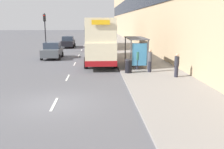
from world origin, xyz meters
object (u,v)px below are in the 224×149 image
object	(u,v)px
double_decker_bus_near	(100,39)
car_1	(68,42)
pedestrian_3	(137,59)
traffic_light_far_kerb	(45,27)
bus_shelter	(138,47)
litter_bin	(128,66)
pedestrian_at_shelter	(177,65)
car_2	(52,51)
double_decker_bus_ahead	(98,33)
pedestrian_1	(150,60)
pedestrian_4	(145,52)
pedestrian_2	(142,54)
car_0	(101,36)

from	to	relation	value
double_decker_bus_near	car_1	world-z (taller)	double_decker_bus_near
pedestrian_3	traffic_light_far_kerb	bearing A→B (deg)	127.70
bus_shelter	litter_bin	xyz separation A→B (m)	(-1.22, -2.84, -1.21)
bus_shelter	litter_bin	distance (m)	3.32
bus_shelter	car_1	bearing A→B (deg)	114.16
bus_shelter	pedestrian_3	world-z (taller)	bus_shelter
pedestrian_3	litter_bin	xyz separation A→B (m)	(-0.89, -1.33, -0.33)
pedestrian_at_shelter	traffic_light_far_kerb	xyz separation A→B (m)	(-12.16, 15.74, 2.37)
pedestrian_at_shelter	pedestrian_3	world-z (taller)	pedestrian_at_shelter
car_2	car_1	bearing A→B (deg)	-92.03
double_decker_bus_ahead	pedestrian_3	bearing A→B (deg)	-80.73
car_2	litter_bin	xyz separation A→B (m)	(7.30, -9.05, -0.20)
car_2	pedestrian_at_shelter	world-z (taller)	pedestrian_at_shelter
pedestrian_1	traffic_light_far_kerb	size ratio (longest dim) A/B	0.35
car_1	pedestrian_1	world-z (taller)	pedestrian_1
car_1	car_2	world-z (taller)	car_2
pedestrian_3	double_decker_bus_ahead	bearing A→B (deg)	99.27
double_decker_bus_ahead	traffic_light_far_kerb	distance (m)	9.14
car_1	car_2	xyz separation A→B (m)	(-0.42, -11.85, 0.00)
pedestrian_3	pedestrian_1	bearing A→B (deg)	-54.47
litter_bin	traffic_light_far_kerb	distance (m)	16.89
car_1	pedestrian_4	distance (m)	17.94
car_2	pedestrian_2	size ratio (longest dim) A/B	2.13
pedestrian_2	bus_shelter	bearing A→B (deg)	-122.60
car_2	bus_shelter	bearing A→B (deg)	143.91
pedestrian_2	traffic_light_far_kerb	size ratio (longest dim) A/B	0.37
car_1	pedestrian_at_shelter	size ratio (longest dim) A/B	2.48
double_decker_bus_ahead	pedestrian_1	distance (m)	20.31
car_2	pedestrian_3	distance (m)	11.26
car_1	pedestrian_4	size ratio (longest dim) A/B	2.39
pedestrian_1	pedestrian_4	xyz separation A→B (m)	(0.66, 5.31, -0.02)
bus_shelter	car_0	size ratio (longest dim) A/B	1.10
double_decker_bus_ahead	car_2	xyz separation A→B (m)	(-5.13, -11.06, -1.41)
double_decker_bus_near	pedestrian_at_shelter	xyz separation A→B (m)	(5.29, -7.64, -1.28)
pedestrian_4	car_0	bearing A→B (deg)	97.17
pedestrian_1	litter_bin	distance (m)	1.75
litter_bin	car_1	bearing A→B (deg)	108.22
double_decker_bus_near	pedestrian_at_shelter	bearing A→B (deg)	-55.31
double_decker_bus_near	pedestrian_at_shelter	distance (m)	9.38
double_decker_bus_near	car_0	distance (m)	29.71
double_decker_bus_near	car_2	world-z (taller)	double_decker_bus_near
bus_shelter	pedestrian_3	distance (m)	1.78
pedestrian_2	pedestrian_1	bearing A→B (deg)	-89.73
car_0	double_decker_bus_near	bearing A→B (deg)	-91.23
double_decker_bus_ahead	litter_bin	size ratio (longest dim) A/B	10.64
bus_shelter	car_2	xyz separation A→B (m)	(-8.52, 6.21, -1.00)
bus_shelter	pedestrian_at_shelter	xyz separation A→B (m)	(1.99, -4.51, -0.88)
litter_bin	pedestrian_4	bearing A→B (deg)	66.92
double_decker_bus_ahead	pedestrian_at_shelter	distance (m)	22.47
pedestrian_3	pedestrian_4	distance (m)	4.44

